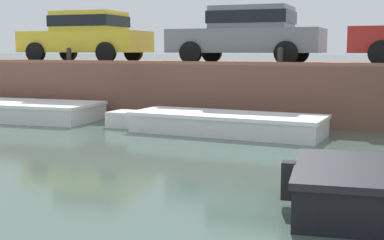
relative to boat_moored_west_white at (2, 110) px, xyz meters
The scene contains 9 objects.
ground_plane 9.39m from the boat_moored_west_white, 29.38° to the right, with size 400.00×400.00×0.00m, color #42564C.
far_quay_wall 9.32m from the boat_moored_west_white, 28.50° to the left, with size 60.00×6.00×1.49m, color brown.
far_wall_coping 8.42m from the boat_moored_west_white, 10.80° to the left, with size 60.00×0.24×0.08m, color #925F4C.
boat_moored_west_white is the anchor object (origin of this frame).
boat_moored_central_white 6.32m from the boat_moored_west_white, ahead, with size 5.19×1.63×0.46m.
car_leftmost_yellow 3.65m from the boat_moored_west_white, 72.82° to the left, with size 3.98×2.12×1.54m.
car_left_inner_grey 7.05m from the boat_moored_west_white, 25.14° to the left, with size 4.20×1.98×1.54m.
mooring_bollard_west 2.48m from the boat_moored_west_white, 58.68° to the left, with size 0.15×0.15×0.45m.
mooring_bollard_mid 7.61m from the boat_moored_west_white, 13.09° to the left, with size 0.15×0.15×0.45m.
Camera 1 is at (2.21, -0.70, 1.87)m, focal length 50.00 mm.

